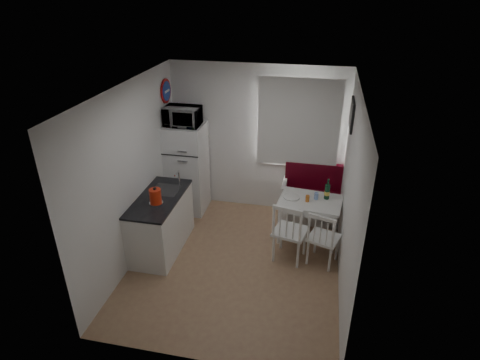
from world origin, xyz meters
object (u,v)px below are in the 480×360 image
object	(u,v)px
bench	(321,202)
chair_right	(324,234)
kitchen_counter	(161,222)
dining_table	(310,205)
microwave	(183,116)
chair_left	(290,228)
fridge	(187,168)
kettle	(155,196)
wine_bottle	(327,189)

from	to	relation	value
bench	chair_right	size ratio (longest dim) A/B	2.63
chair_right	kitchen_counter	bearing A→B (deg)	-160.53
dining_table	microwave	world-z (taller)	microwave
kitchen_counter	chair_right	world-z (taller)	kitchen_counter
dining_table	chair_right	distance (m)	0.71
dining_table	chair_right	size ratio (longest dim) A/B	1.96
chair_left	microwave	size ratio (longest dim) A/B	0.94
kitchen_counter	chair_right	size ratio (longest dim) A/B	2.53
microwave	fridge	bearing A→B (deg)	90.00
bench	chair_right	world-z (taller)	bench
dining_table	microwave	xyz separation A→B (m)	(-2.19, 0.49, 1.14)
dining_table	chair_right	bearing A→B (deg)	-63.66
chair_right	kettle	world-z (taller)	kettle
chair_left	kettle	world-z (taller)	kettle
kettle	microwave	bearing A→B (deg)	91.22
chair_right	wine_bottle	bearing A→B (deg)	108.39
kitchen_counter	chair_left	bearing A→B (deg)	1.07
kitchen_counter	dining_table	xyz separation A→B (m)	(2.21, 0.71, 0.18)
chair_right	kettle	xyz separation A→B (m)	(-2.40, -0.26, 0.49)
bench	fridge	distance (m)	2.42
bench	fridge	xyz separation A→B (m)	(-2.36, -0.11, 0.48)
kitchen_counter	wine_bottle	xyz separation A→B (m)	(2.45, 0.81, 0.43)
chair_left	wine_bottle	xyz separation A→B (m)	(0.49, 0.77, 0.28)
chair_left	microwave	bearing A→B (deg)	161.35
bench	microwave	xyz separation A→B (m)	(-2.36, -0.16, 1.45)
bench	chair_left	xyz separation A→B (m)	(-0.42, -1.32, 0.28)
fridge	wine_bottle	xyz separation A→B (m)	(2.43, -0.44, 0.08)
kitchen_counter	chair_right	bearing A→B (deg)	1.08
kitchen_counter	dining_table	distance (m)	2.33
dining_table	wine_bottle	world-z (taller)	wine_bottle
bench	dining_table	size ratio (longest dim) A/B	1.34
microwave	kettle	xyz separation A→B (m)	(0.03, -1.40, -0.74)
chair_right	wine_bottle	distance (m)	0.83
dining_table	wine_bottle	distance (m)	0.36
chair_left	microwave	xyz separation A→B (m)	(-1.94, 1.16, 1.17)
bench	microwave	world-z (taller)	microwave
wine_bottle	microwave	bearing A→B (deg)	170.96
kitchen_counter	wine_bottle	size ratio (longest dim) A/B	3.87
chair_left	wine_bottle	bearing A→B (deg)	69.73
kettle	wine_bottle	size ratio (longest dim) A/B	0.79
bench	fridge	size ratio (longest dim) A/B	0.85
microwave	kitchen_counter	bearing A→B (deg)	-90.94
chair_right	fridge	bearing A→B (deg)	172.15
kitchen_counter	fridge	distance (m)	1.29
bench	dining_table	distance (m)	0.74
kitchen_counter	chair_left	xyz separation A→B (m)	(1.96, 0.04, 0.15)
fridge	kettle	size ratio (longest dim) A/B	6.02
kitchen_counter	kettle	xyz separation A→B (m)	(0.05, -0.21, 0.58)
bench	microwave	distance (m)	2.78
chair_right	kettle	bearing A→B (deg)	-155.54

